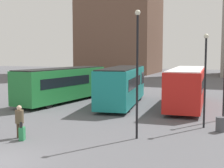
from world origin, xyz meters
TOP-DOWN VIEW (x-y plane):
  - bus_0 at (-5.50, 15.22)m, footprint 4.01×10.95m
  - bus_1 at (0.12, 15.50)m, footprint 3.92×10.17m
  - bus_2 at (5.51, 16.50)m, footprint 3.16×10.68m
  - traveler at (-1.46, 3.53)m, footprint 0.58×0.58m
  - suitcase at (-1.06, 3.20)m, footprint 0.38×0.48m
  - lamp_post_0 at (7.45, 9.38)m, footprint 0.28×0.28m
  - lamp_post_3 at (4.36, 5.62)m, footprint 0.28×0.28m
  - trash_bin at (8.41, 8.70)m, footprint 0.52×0.52m

SIDE VIEW (x-z plane):
  - suitcase at x=-1.06m, z-range -0.15..0.83m
  - trash_bin at x=8.41m, z-range 0.00..0.85m
  - traveler at x=-1.46m, z-range 0.16..1.90m
  - bus_0 at x=-5.50m, z-range 0.14..3.26m
  - bus_2 at x=5.51m, z-range 0.14..3.36m
  - bus_1 at x=0.12m, z-range 0.13..3.39m
  - lamp_post_0 at x=7.45m, z-range 0.50..6.10m
  - lamp_post_3 at x=4.36m, z-range 0.52..7.17m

